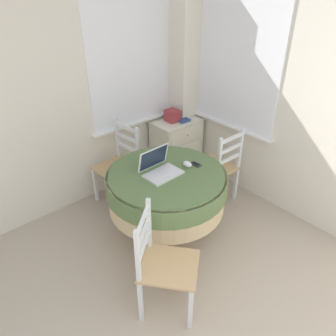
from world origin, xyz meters
name	(u,v)px	position (x,y,z in m)	size (l,w,h in m)	color
corner_room_shell	(206,111)	(1.29, 2.12, 1.28)	(4.42, 5.18, 2.55)	silver
round_dining_table	(166,188)	(0.88, 2.20, 0.58)	(1.14, 1.14, 0.75)	#4C3D2D
laptop	(160,168)	(0.84, 2.24, 0.80)	(0.35, 0.28, 0.23)	silver
computer_mouse	(187,164)	(1.11, 2.15, 0.77)	(0.07, 0.10, 0.05)	white
cell_phone	(195,164)	(1.20, 2.13, 0.75)	(0.07, 0.12, 0.01)	#2D2D33
dining_chair_near_back_window	(119,165)	(0.90, 3.04, 0.45)	(0.48, 0.44, 0.92)	tan
dining_chair_near_right_window	(218,167)	(1.71, 2.26, 0.45)	(0.40, 0.43, 0.92)	tan
dining_chair_camera_near	(163,265)	(0.32, 1.59, 0.45)	(0.58, 0.59, 0.92)	tan
corner_cabinet	(176,146)	(1.82, 3.08, 0.37)	(0.62, 0.42, 0.73)	silver
storage_box	(172,116)	(1.76, 3.10, 0.80)	(0.15, 0.16, 0.15)	#9E3338
book_on_cabinet	(181,119)	(1.86, 3.05, 0.74)	(0.15, 0.21, 0.02)	#33478C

